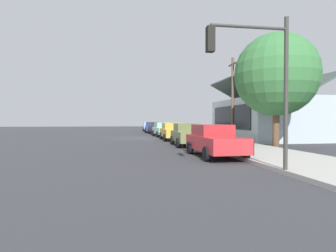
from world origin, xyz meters
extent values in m
plane|color=#38383D|center=(0.00, 0.00, 0.00)|extent=(120.00, 120.00, 0.00)
cube|color=#B2AFA8|center=(0.00, 5.60, 0.08)|extent=(60.00, 4.20, 0.16)
cube|color=#8CB7E0|center=(-19.47, 2.84, 0.68)|extent=(4.51, 1.97, 0.70)
cube|color=#779CBE|center=(-19.91, 2.86, 1.31)|extent=(2.20, 1.65, 0.56)
cylinder|color=black|center=(-18.06, 3.67, 0.33)|extent=(0.67, 0.25, 0.66)
cylinder|color=black|center=(-18.13, 1.89, 0.33)|extent=(0.67, 0.25, 0.66)
cylinder|color=black|center=(-20.81, 3.79, 0.33)|extent=(0.67, 0.25, 0.66)
cylinder|color=black|center=(-20.88, 2.01, 0.33)|extent=(0.67, 0.25, 0.66)
cube|color=navy|center=(-13.45, 2.66, 0.68)|extent=(4.97, 1.98, 0.70)
cube|color=navy|center=(-13.94, 2.69, 1.31)|extent=(2.42, 1.64, 0.56)
cylinder|color=black|center=(-11.89, 3.43, 0.33)|extent=(0.67, 0.26, 0.66)
cylinder|color=black|center=(-11.99, 1.72, 0.33)|extent=(0.67, 0.26, 0.66)
cylinder|color=black|center=(-14.91, 3.60, 0.33)|extent=(0.67, 0.26, 0.66)
cylinder|color=black|center=(-15.01, 1.89, 0.33)|extent=(0.67, 0.26, 0.66)
cube|color=#2D3035|center=(-8.02, 2.85, 0.68)|extent=(4.58, 1.86, 0.70)
cube|color=#27292D|center=(-8.47, 2.84, 1.31)|extent=(2.22, 1.59, 0.56)
cylinder|color=black|center=(-6.64, 3.76, 0.33)|extent=(0.67, 0.24, 0.66)
cylinder|color=black|center=(-6.59, 2.02, 0.33)|extent=(0.67, 0.24, 0.66)
cylinder|color=black|center=(-9.45, 3.68, 0.33)|extent=(0.67, 0.24, 0.66)
cylinder|color=black|center=(-9.40, 1.94, 0.33)|extent=(0.67, 0.24, 0.66)
cube|color=#9ED1BC|center=(-2.09, 2.79, 0.68)|extent=(4.69, 1.92, 0.70)
cube|color=#86B1A0|center=(-2.55, 2.77, 1.31)|extent=(2.28, 1.60, 0.56)
cylinder|color=black|center=(-0.70, 3.71, 0.33)|extent=(0.67, 0.25, 0.66)
cylinder|color=black|center=(-0.62, 2.01, 0.33)|extent=(0.67, 0.25, 0.66)
cylinder|color=black|center=(-3.56, 3.57, 0.33)|extent=(0.67, 0.25, 0.66)
cylinder|color=black|center=(-3.48, 1.87, 0.33)|extent=(0.67, 0.25, 0.66)
cube|color=gold|center=(3.67, 2.84, 0.68)|extent=(4.81, 1.91, 0.70)
cube|color=gold|center=(3.19, 2.85, 1.31)|extent=(2.32, 1.64, 0.56)
cylinder|color=black|center=(5.17, 3.70, 0.33)|extent=(0.66, 0.23, 0.66)
cylinder|color=black|center=(5.13, 1.90, 0.33)|extent=(0.66, 0.23, 0.66)
cylinder|color=black|center=(2.21, 3.77, 0.33)|extent=(0.66, 0.23, 0.66)
cylinder|color=black|center=(2.17, 1.97, 0.33)|extent=(0.66, 0.23, 0.66)
cube|color=olive|center=(9.66, 2.87, 0.68)|extent=(4.44, 1.98, 0.70)
cube|color=#61683C|center=(9.23, 2.88, 1.31)|extent=(2.15, 1.69, 0.56)
cylinder|color=black|center=(11.05, 3.75, 0.33)|extent=(0.67, 0.24, 0.66)
cylinder|color=black|center=(10.99, 1.90, 0.33)|extent=(0.67, 0.24, 0.66)
cylinder|color=black|center=(8.33, 3.83, 0.33)|extent=(0.67, 0.24, 0.66)
cylinder|color=black|center=(8.28, 1.98, 0.33)|extent=(0.67, 0.24, 0.66)
cube|color=red|center=(15.81, 2.77, 0.68)|extent=(4.67, 1.85, 0.70)
cube|color=#A9272B|center=(15.34, 2.76, 1.31)|extent=(2.25, 1.61, 0.56)
cylinder|color=black|center=(17.23, 3.68, 0.33)|extent=(0.66, 0.23, 0.66)
cylinder|color=black|center=(17.26, 1.89, 0.33)|extent=(0.66, 0.23, 0.66)
cylinder|color=black|center=(14.36, 3.64, 0.33)|extent=(0.66, 0.23, 0.66)
cylinder|color=black|center=(14.38, 1.85, 0.33)|extent=(0.66, 0.23, 0.66)
cube|color=#ADBCC6|center=(3.90, 12.00, 1.90)|extent=(10.80, 7.39, 3.80)
cube|color=black|center=(3.90, 8.27, 2.09)|extent=(8.64, 0.08, 2.13)
cube|color=#3F4C47|center=(3.90, 10.15, 4.78)|extent=(11.40, 3.99, 2.22)
cube|color=#3F4C47|center=(3.90, 13.85, 4.78)|extent=(11.40, 3.99, 2.22)
cylinder|color=brown|center=(11.90, 8.27, 1.66)|extent=(0.44, 0.44, 3.31)
sphere|color=#38753D|center=(11.90, 8.27, 4.81)|extent=(5.43, 5.43, 5.43)
cylinder|color=#383833|center=(20.54, 3.60, 2.60)|extent=(0.14, 0.14, 5.20)
cylinder|color=#383833|center=(20.54, 2.30, 4.80)|extent=(0.10, 2.60, 0.10)
cube|color=black|center=(20.54, 1.00, 4.35)|extent=(0.28, 0.24, 0.80)
sphere|color=red|center=(20.39, 1.00, 4.61)|extent=(0.16, 0.16, 0.16)
sphere|color=yellow|center=(20.39, 1.00, 4.35)|extent=(0.16, 0.16, 0.16)
sphere|color=green|center=(20.39, 1.00, 4.09)|extent=(0.16, 0.16, 0.16)
cylinder|color=brown|center=(4.68, 8.20, 3.75)|extent=(0.24, 0.24, 7.50)
cube|color=brown|center=(4.68, 8.20, 6.90)|extent=(1.80, 0.12, 0.12)
cylinder|color=red|center=(-7.81, 4.20, 0.44)|extent=(0.22, 0.22, 0.55)
sphere|color=red|center=(-7.81, 4.20, 0.78)|extent=(0.18, 0.18, 0.18)
camera|label=1|loc=(29.19, -1.77, 1.79)|focal=30.41mm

